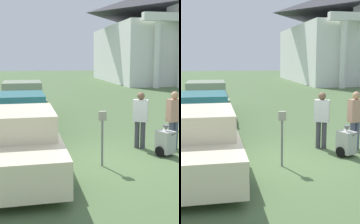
# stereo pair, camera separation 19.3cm
# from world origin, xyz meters

# --- Properties ---
(ground_plane) EXTENTS (120.00, 120.00, 0.00)m
(ground_plane) POSITION_xyz_m (0.00, 0.00, 0.00)
(ground_plane) COLOR #4C663D
(parked_car_cream) EXTENTS (2.05, 4.81, 1.45)m
(parked_car_cream) POSITION_xyz_m (-2.25, -0.05, 0.67)
(parked_car_cream) COLOR beige
(parked_car_cream) RESTS_ON ground_plane
(parked_car_teal) EXTENTS (1.98, 5.14, 1.42)m
(parked_car_teal) POSITION_xyz_m (-2.25, 3.64, 0.67)
(parked_car_teal) COLOR #23666B
(parked_car_teal) RESTS_ON ground_plane
(parked_car_sage) EXTENTS (2.08, 5.15, 1.58)m
(parked_car_sage) POSITION_xyz_m (-2.25, 7.13, 0.73)
(parked_car_sage) COLOR gray
(parked_car_sage) RESTS_ON ground_plane
(parking_meter) EXTENTS (0.18, 0.09, 1.36)m
(parking_meter) POSITION_xyz_m (-0.27, -0.25, 0.95)
(parking_meter) COLOR slate
(parking_meter) RESTS_ON ground_plane
(person_worker) EXTENTS (0.47, 0.39, 1.65)m
(person_worker) POSITION_xyz_m (1.18, 1.05, 0.94)
(person_worker) COLOR #3F3F47
(person_worker) RESTS_ON ground_plane
(person_supervisor) EXTENTS (0.46, 0.32, 1.69)m
(person_supervisor) POSITION_xyz_m (2.08, 0.75, 0.96)
(person_supervisor) COLOR #515670
(person_supervisor) RESTS_ON ground_plane
(equipment_cart) EXTENTS (0.58, 0.99, 1.00)m
(equipment_cart) POSITION_xyz_m (1.60, 0.24, 0.39)
(equipment_cart) COLOR #B2B2AD
(equipment_cart) RESTS_ON ground_plane
(church) EXTENTS (11.61, 16.66, 23.15)m
(church) POSITION_xyz_m (12.65, 26.66, 5.49)
(church) COLOR white
(church) RESTS_ON ground_plane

